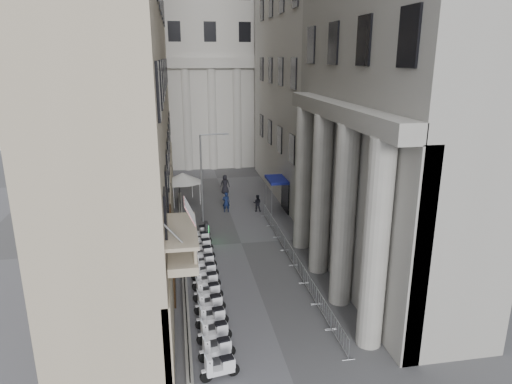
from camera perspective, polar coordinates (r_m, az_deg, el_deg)
far_building at (r=59.96m, az=-6.14°, el=18.11°), size 22.00×10.00×30.00m
iron_fence at (r=32.58m, az=-9.11°, el=-7.67°), size 0.30×28.00×1.40m
blue_awning at (r=40.92m, az=2.55°, el=-2.37°), size 1.60×3.00×3.00m
flag at (r=21.36m, az=-7.41°, el=-21.90°), size 1.00×1.40×8.20m
scooter_0 at (r=21.16m, az=-4.46°, el=-22.24°), size 1.48×0.80×1.50m
scooter_1 at (r=22.21m, az=-4.82°, el=-20.10°), size 1.48×0.80×1.50m
scooter_2 at (r=23.29m, az=-5.15°, el=-18.16°), size 1.48×0.80×1.50m
scooter_3 at (r=24.40m, az=-5.44°, el=-16.40°), size 1.48×0.80×1.50m
scooter_4 at (r=25.53m, az=-5.69°, el=-14.79°), size 1.48×0.80×1.50m
scooter_5 at (r=26.67m, az=-5.93°, el=-13.31°), size 1.48×0.80×1.50m
scooter_6 at (r=27.84m, az=-6.14°, el=-11.96°), size 1.48×0.80×1.50m
scooter_7 at (r=29.01m, az=-6.33°, el=-10.72°), size 1.48×0.80×1.50m
scooter_8 at (r=30.21m, az=-6.51°, el=-9.57°), size 1.48×0.80×1.50m
scooter_9 at (r=31.41m, az=-6.67°, el=-8.52°), size 1.48×0.80×1.50m
scooter_10 at (r=32.62m, az=-6.82°, el=-7.54°), size 1.48×0.80×1.50m
scooter_11 at (r=33.84m, az=-6.96°, el=-6.63°), size 1.48×0.80×1.50m
scooter_12 at (r=35.07m, az=-7.08°, el=-5.78°), size 1.48×0.80×1.50m
barrier_0 at (r=23.37m, az=10.36°, el=-18.25°), size 0.60×2.40×1.10m
barrier_1 at (r=25.34m, az=8.36°, el=-15.15°), size 0.60×2.40×1.10m
barrier_2 at (r=27.39m, az=6.70°, el=-12.49°), size 0.60×2.40×1.10m
barrier_3 at (r=29.51m, az=5.31°, el=-10.20°), size 0.60×2.40×1.10m
barrier_4 at (r=31.68m, az=4.12°, el=-8.21°), size 0.60×2.40×1.10m
barrier_5 at (r=33.90m, az=3.09°, el=-6.48°), size 0.60×2.40×1.10m
barrier_6 at (r=36.16m, az=2.20°, el=-4.96°), size 0.60×2.40×1.10m
barrier_7 at (r=38.45m, az=1.42°, el=-3.62°), size 0.60×2.40×1.10m
security_tent at (r=42.84m, az=-8.67°, el=1.71°), size 3.57×3.57×2.90m
street_lamp at (r=37.26m, az=-6.46°, el=2.63°), size 2.40×0.55×7.37m
info_kiosk at (r=33.95m, az=-6.18°, el=-5.05°), size 0.27×0.76×1.60m
pedestrian_a at (r=40.40m, az=-3.76°, el=-1.28°), size 0.69×0.48×1.82m
pedestrian_b at (r=40.56m, az=0.15°, el=-1.39°), size 0.87×0.75×1.53m
pedestrian_c at (r=45.96m, az=-3.89°, el=0.98°), size 0.94×0.62×1.91m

